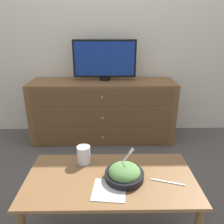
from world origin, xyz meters
TOP-DOWN VIEW (x-y plane):
  - ground_plane at (0.00, 0.00)m, footprint 12.00×12.00m
  - wall_back at (0.00, 0.03)m, footprint 12.00×0.05m
  - dresser at (-0.00, -0.25)m, footprint 1.63×0.47m
  - tv at (0.03, -0.19)m, footprint 0.70×0.12m
  - coffee_table at (0.08, -1.58)m, footprint 1.01×0.51m
  - takeout_bowl at (0.16, -1.59)m, footprint 0.23×0.23m
  - drink_cup at (-0.09, -1.42)m, footprint 0.09×0.09m
  - napkin at (0.07, -1.69)m, footprint 0.20×0.20m
  - knife at (0.41, -1.63)m, footprint 0.19×0.07m

SIDE VIEW (x-z plane):
  - ground_plane at x=0.00m, z-range 0.00..0.00m
  - dresser at x=0.00m, z-range 0.00..0.70m
  - coffee_table at x=0.08m, z-range 0.15..0.57m
  - napkin at x=0.07m, z-range 0.42..0.43m
  - knife at x=0.41m, z-range 0.42..0.43m
  - takeout_bowl at x=0.16m, z-range 0.37..0.55m
  - drink_cup at x=-0.09m, z-range 0.41..0.53m
  - tv at x=0.03m, z-range 0.71..1.16m
  - wall_back at x=0.00m, z-range 0.00..2.60m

